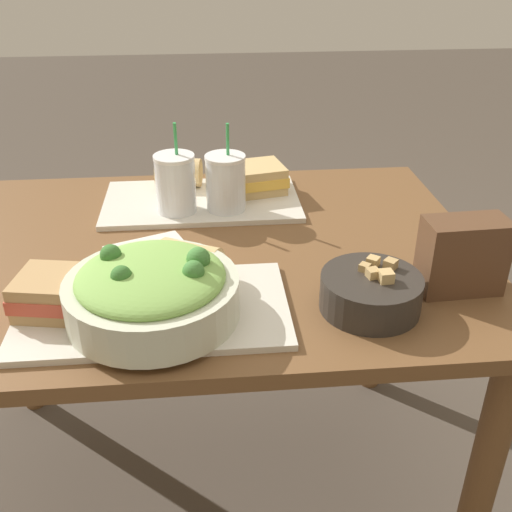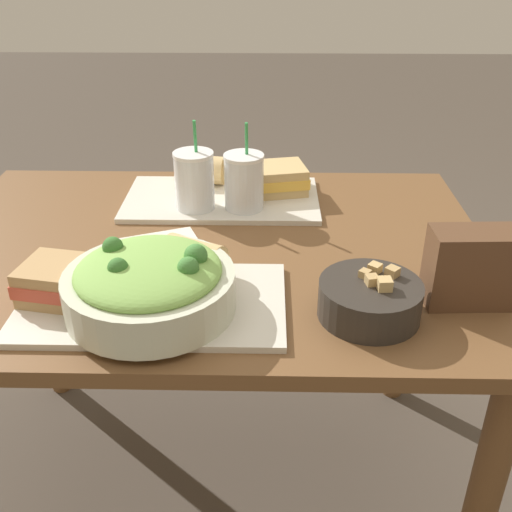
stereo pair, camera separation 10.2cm
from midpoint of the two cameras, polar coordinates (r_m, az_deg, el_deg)
name	(u,v)px [view 2 (the right image)]	position (r m, az deg, el deg)	size (l,w,h in m)	color
ground_plane	(218,479)	(1.69, -1.83, -20.57)	(12.00, 12.00, 0.00)	#4C4238
dining_table	(209,287)	(1.29, -2.25, -3.00)	(1.16, 0.82, 0.71)	brown
tray_near	(153,303)	(1.05, -7.03, -4.53)	(0.46, 0.26, 0.01)	beige
tray_far	(222,199)	(1.43, -1.22, 5.39)	(0.46, 0.26, 0.01)	beige
salad_bowl	(150,283)	(1.00, -7.21, -2.69)	(0.29, 0.29, 0.11)	beige
soup_bowl	(370,298)	(1.03, 13.63, -4.02)	(0.17, 0.17, 0.08)	#2D2823
sandwich_near	(60,281)	(1.06, -15.59, -2.38)	(0.15, 0.13, 0.06)	tan
baguette_near	(195,258)	(1.09, -3.20, -0.25)	(0.13, 0.11, 0.07)	tan
sandwich_far	(276,179)	(1.45, 3.99, 7.33)	(0.16, 0.14, 0.06)	tan
baguette_far	(204,170)	(1.50, -3.07, 8.18)	(0.12, 0.09, 0.07)	tan
drink_cup_dark	(195,182)	(1.35, -3.72, 7.00)	(0.09, 0.09, 0.20)	silver
drink_cup_red	(244,183)	(1.35, 1.03, 6.89)	(0.09, 0.09, 0.20)	silver
chip_bag	(470,267)	(1.10, 22.29, -1.10)	(0.15, 0.08, 0.14)	brown
napkin_folded	(160,244)	(1.24, -6.81, 1.05)	(0.19, 0.16, 0.00)	silver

